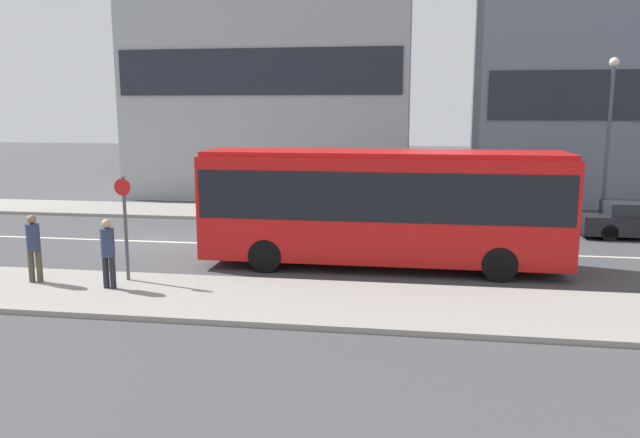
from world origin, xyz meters
TOP-DOWN VIEW (x-y plane):
  - ground_plane at (0.00, 0.00)m, footprint 120.00×120.00m
  - sidewalk_near at (0.00, -6.25)m, footprint 44.00×3.50m
  - sidewalk_far at (0.00, 6.25)m, footprint 44.00×3.50m
  - lane_centerline at (0.00, 0.00)m, footprint 41.80×0.16m
  - city_bus at (7.76, -2.34)m, footprint 10.46×2.51m
  - parked_car_0 at (11.49, 3.23)m, footprint 4.35×1.88m
  - pedestrian_near_stop at (-1.04, -5.83)m, footprint 0.34×0.34m
  - pedestrian_down_pavement at (1.15, -6.07)m, footprint 0.35×0.34m
  - bus_stop_sign at (1.25, -5.27)m, footprint 0.44×0.12m
  - street_lamp at (15.91, 5.02)m, footprint 0.36×0.36m

SIDE VIEW (x-z plane):
  - ground_plane at x=0.00m, z-range 0.00..0.00m
  - lane_centerline at x=0.00m, z-range 0.00..0.01m
  - sidewalk_near at x=0.00m, z-range 0.00..0.13m
  - sidewalk_far at x=0.00m, z-range 0.00..0.13m
  - parked_car_0 at x=11.49m, z-range -0.03..1.25m
  - pedestrian_down_pavement at x=1.15m, z-range 0.25..2.03m
  - pedestrian_near_stop at x=-1.04m, z-range 0.26..2.04m
  - bus_stop_sign at x=1.25m, z-range 0.36..3.11m
  - city_bus at x=7.76m, z-range 0.25..3.66m
  - street_lamp at x=15.91m, z-range 0.87..7.24m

